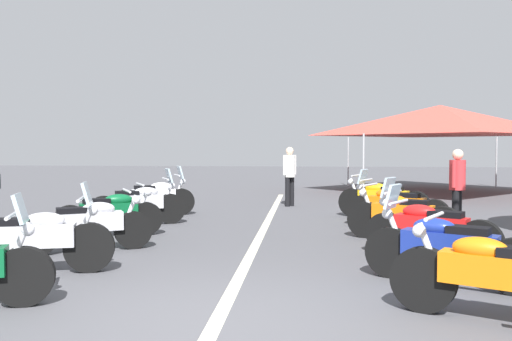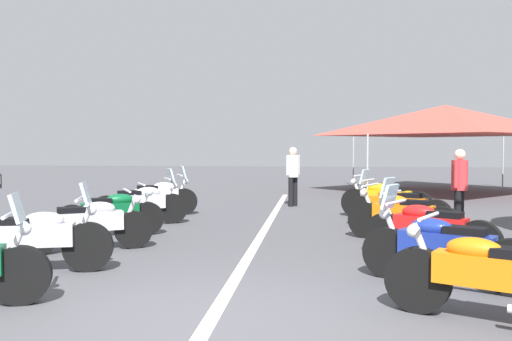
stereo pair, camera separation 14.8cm
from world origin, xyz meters
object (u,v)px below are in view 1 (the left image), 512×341
object	(u,v)px
motorcycle_right_row_3	(402,215)
bystander_0	(290,172)
motorcycle_left_row_3	(110,213)
motorcycle_right_row_0	(497,276)
motorcycle_right_row_1	(446,247)
motorcycle_left_row_2	(88,224)
motorcycle_left_row_4	(139,203)
motorcycle_right_row_2	(429,228)
bystander_1	(457,183)
motorcycle_right_row_4	(395,206)
motorcycle_left_row_1	(33,239)
motorcycle_right_row_5	(382,199)
event_tent	(440,120)
motorcycle_left_row_5	(155,197)

from	to	relation	value
motorcycle_right_row_3	bystander_0	world-z (taller)	bystander_0
motorcycle_left_row_3	motorcycle_right_row_0	bearing A→B (deg)	-67.81
motorcycle_right_row_1	motorcycle_left_row_2	bearing A→B (deg)	12.09
motorcycle_left_row_2	motorcycle_left_row_4	xyz separation A→B (m)	(2.94, 0.10, 0.02)
motorcycle_left_row_3	motorcycle_right_row_2	xyz separation A→B (m)	(-1.44, -5.49, 0.02)
motorcycle_right_row_3	bystander_1	xyz separation A→B (m)	(1.47, -1.36, 0.49)
motorcycle_right_row_4	motorcycle_left_row_1	bearing A→B (deg)	67.65
motorcycle_left_row_1	motorcycle_left_row_3	xyz separation A→B (m)	(2.91, 0.04, -0.02)
motorcycle_right_row_5	event_tent	xyz separation A→B (m)	(7.31, -3.06, 2.18)
motorcycle_left_row_4	motorcycle_right_row_1	distance (m)	6.98
bystander_1	bystander_0	bearing A→B (deg)	164.28
motorcycle_right_row_3	motorcycle_left_row_3	bearing A→B (deg)	28.47
motorcycle_left_row_2	event_tent	bearing A→B (deg)	26.16
motorcycle_left_row_4	motorcycle_right_row_3	xyz separation A→B (m)	(-1.48, -5.29, -0.01)
motorcycle_left_row_2	motorcycle_right_row_2	distance (m)	5.34
motorcycle_left_row_2	motorcycle_left_row_4	bearing A→B (deg)	63.21
motorcycle_right_row_0	motorcycle_right_row_2	distance (m)	2.98
motorcycle_right_row_2	motorcycle_right_row_5	bearing A→B (deg)	-58.02
motorcycle_left_row_1	bystander_1	distance (m)	8.05
motorcycle_left_row_2	bystander_1	xyz separation A→B (m)	(2.94, -6.56, 0.51)
motorcycle_left_row_4	motorcycle_right_row_2	distance (m)	6.21
motorcycle_right_row_5	motorcycle_left_row_3	bearing A→B (deg)	56.73
motorcycle_right_row_3	motorcycle_right_row_5	distance (m)	3.06
event_tent	bystander_1	bearing A→B (deg)	168.66
motorcycle_left_row_2	motorcycle_right_row_2	bearing A→B (deg)	-29.31
motorcycle_left_row_1	motorcycle_left_row_5	distance (m)	6.03
bystander_0	bystander_1	world-z (taller)	bystander_0
motorcycle_left_row_3	motorcycle_right_row_5	distance (m)	6.29
motorcycle_left_row_1	event_tent	bearing A→B (deg)	41.58
motorcycle_left_row_1	motorcycle_right_row_1	distance (m)	5.32
motorcycle_left_row_4	motorcycle_right_row_5	world-z (taller)	motorcycle_left_row_4
motorcycle_right_row_0	motorcycle_right_row_1	bearing A→B (deg)	-57.69
motorcycle_right_row_0	motorcycle_left_row_1	bearing A→B (deg)	12.36
motorcycle_left_row_4	bystander_1	distance (m)	6.67
motorcycle_left_row_3	motorcycle_right_row_5	world-z (taller)	motorcycle_right_row_5
motorcycle_left_row_5	motorcycle_right_row_0	xyz separation A→B (m)	(-7.53, -5.50, -0.00)
motorcycle_left_row_1	bystander_1	size ratio (longest dim) A/B	1.29
motorcycle_right_row_1	motorcycle_right_row_4	xyz separation A→B (m)	(4.64, -0.14, -0.00)
motorcycle_left_row_1	motorcycle_right_row_0	world-z (taller)	motorcycle_left_row_1
motorcycle_left_row_3	motorcycle_left_row_1	bearing A→B (deg)	-118.12
event_tent	motorcycle_right_row_3	bearing A→B (deg)	163.12
motorcycle_left_row_3	motorcycle_right_row_2	bearing A→B (deg)	-43.53
motorcycle_right_row_2	motorcycle_right_row_1	bearing A→B (deg)	116.30
motorcycle_left_row_4	motorcycle_right_row_1	bearing A→B (deg)	-67.14
motorcycle_right_row_3	motorcycle_left_row_2	bearing A→B (deg)	43.24
motorcycle_right_row_1	bystander_0	size ratio (longest dim) A/B	1.15
motorcycle_right_row_1	bystander_0	bearing A→B (deg)	-46.40
motorcycle_right_row_5	motorcycle_right_row_3	bearing A→B (deg)	115.01
motorcycle_left_row_5	motorcycle_right_row_0	bearing A→B (deg)	-78.84
bystander_1	motorcycle_left_row_4	bearing A→B (deg)	-147.46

